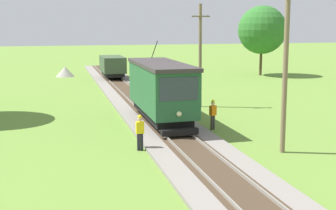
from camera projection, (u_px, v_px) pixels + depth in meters
name	position (u px, v px, depth m)	size (l,w,h in m)	color
red_tram	(161.00, 89.00, 26.07)	(2.60, 8.54, 4.79)	#235633
freight_car	(113.00, 66.00, 47.62)	(2.40, 5.20, 2.31)	#384C33
utility_pole_near_tram	(286.00, 63.00, 19.85)	(1.40, 0.43, 8.40)	#7A664C
utility_pole_mid	(200.00, 55.00, 31.48)	(1.40, 0.47, 7.60)	#7A664C
gravel_pile	(65.00, 72.00, 50.93)	(2.24, 2.24, 1.20)	#9E998E
track_worker	(140.00, 131.00, 20.67)	(0.38, 0.24, 1.78)	black
second_worker	(213.00, 113.00, 24.81)	(0.44, 0.37, 1.78)	#38332D
tree_left_far	(262.00, 30.00, 51.34)	(5.82, 5.82, 8.42)	#4C3823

